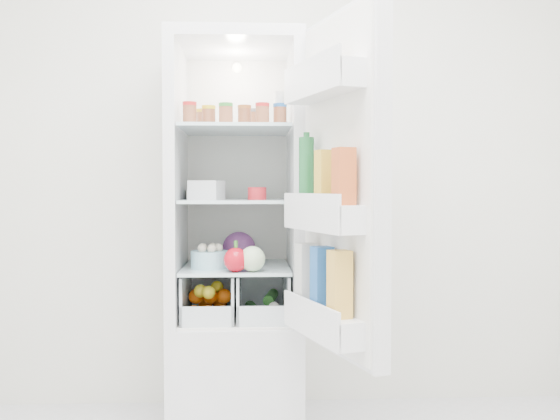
{
  "coord_description": "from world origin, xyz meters",
  "views": [
    {
      "loc": [
        -0.13,
        -1.71,
        1.11
      ],
      "look_at": [
        -0.01,
        0.95,
        1.02
      ],
      "focal_mm": 40.0,
      "sensor_mm": 36.0,
      "label": 1
    }
  ],
  "objects": [
    {
      "name": "room_walls",
      "position": [
        0.0,
        0.0,
        1.59
      ],
      "size": [
        3.02,
        3.02,
        2.61
      ],
      "color": "silver",
      "rests_on": "ground"
    },
    {
      "name": "refrigerator",
      "position": [
        -0.2,
        1.25,
        0.67
      ],
      "size": [
        0.6,
        0.6,
        1.8
      ],
      "color": "silver",
      "rests_on": "ground"
    },
    {
      "name": "shelf_low",
      "position": [
        -0.2,
        1.19,
        0.74
      ],
      "size": [
        0.49,
        0.53,
        0.01
      ],
      "primitive_type": "cube",
      "color": "silver",
      "rests_on": "refrigerator"
    },
    {
      "name": "shelf_mid",
      "position": [
        -0.2,
        1.19,
        1.05
      ],
      "size": [
        0.49,
        0.53,
        0.02
      ],
      "primitive_type": "cube",
      "color": "silver",
      "rests_on": "refrigerator"
    },
    {
      "name": "shelf_top",
      "position": [
        -0.2,
        1.19,
        1.38
      ],
      "size": [
        0.49,
        0.53,
        0.02
      ],
      "primitive_type": "cube",
      "color": "silver",
      "rests_on": "refrigerator"
    },
    {
      "name": "crisper_left",
      "position": [
        -0.32,
        1.19,
        0.61
      ],
      "size": [
        0.23,
        0.46,
        0.22
      ],
      "primitive_type": null,
      "color": "silver",
      "rests_on": "refrigerator"
    },
    {
      "name": "crisper_right",
      "position": [
        -0.08,
        1.19,
        0.61
      ],
      "size": [
        0.23,
        0.46,
        0.22
      ],
      "primitive_type": null,
      "color": "silver",
      "rests_on": "refrigerator"
    },
    {
      "name": "condiment_jars",
      "position": [
        -0.21,
        1.13,
        1.43
      ],
      "size": [
        0.46,
        0.34,
        0.08
      ],
      "color": "#B21919",
      "rests_on": "shelf_top"
    },
    {
      "name": "squeeze_bottle",
      "position": [
        -0.0,
        1.15,
        1.47
      ],
      "size": [
        0.06,
        0.06,
        0.16
      ],
      "primitive_type": "cylinder",
      "rotation": [
        0.0,
        0.0,
        -0.31
      ],
      "color": "white",
      "rests_on": "shelf_top"
    },
    {
      "name": "tub_white",
      "position": [
        -0.33,
        1.11,
        1.1
      ],
      "size": [
        0.16,
        0.16,
        0.09
      ],
      "primitive_type": "cube",
      "rotation": [
        0.0,
        0.0,
        -0.27
      ],
      "color": "silver",
      "rests_on": "shelf_mid"
    },
    {
      "name": "tin_red",
      "position": [
        -0.1,
        1.12,
        1.09
      ],
      "size": [
        0.09,
        0.09,
        0.06
      ],
      "primitive_type": "cylinder",
      "rotation": [
        0.0,
        0.0,
        -0.13
      ],
      "color": "red",
      "rests_on": "shelf_mid"
    },
    {
      "name": "foil_tray",
      "position": [
        -0.35,
        1.32,
        1.08
      ],
      "size": [
        0.19,
        0.15,
        0.04
      ],
      "primitive_type": "cube",
      "rotation": [
        0.0,
        0.0,
        0.09
      ],
      "color": "#B6B6BB",
      "rests_on": "shelf_mid"
    },
    {
      "name": "red_cabbage",
      "position": [
        -0.19,
        1.23,
        0.83
      ],
      "size": [
        0.16,
        0.16,
        0.16
      ],
      "primitive_type": "sphere",
      "color": "#602156",
      "rests_on": "shelf_low"
    },
    {
      "name": "bell_pepper",
      "position": [
        -0.2,
        0.97,
        0.8
      ],
      "size": [
        0.11,
        0.11,
        0.11
      ],
      "primitive_type": "sphere",
      "color": "red",
      "rests_on": "shelf_low"
    },
    {
      "name": "mushroom_bowl",
      "position": [
        -0.32,
        1.1,
        0.79
      ],
      "size": [
        0.22,
        0.22,
        0.08
      ],
      "primitive_type": "cylinder",
      "rotation": [
        0.0,
        0.0,
        -0.37
      ],
      "color": "#92CBDA",
      "rests_on": "shelf_low"
    },
    {
      "name": "salad_bag",
      "position": [
        -0.13,
        0.98,
        0.8
      ],
      "size": [
        0.11,
        0.11,
        0.11
      ],
      "primitive_type": "sphere",
      "color": "beige",
      "rests_on": "shelf_low"
    },
    {
      "name": "citrus_pile",
      "position": [
        -0.32,
        1.17,
        0.58
      ],
      "size": [
        0.2,
        0.31,
        0.16
      ],
      "color": "orange",
      "rests_on": "refrigerator"
    },
    {
      "name": "veg_pile",
      "position": [
        -0.07,
        1.18,
        0.56
      ],
      "size": [
        0.16,
        0.3,
        0.1
      ],
      "color": "#204E1A",
      "rests_on": "refrigerator"
    },
    {
      "name": "fridge_door",
      "position": [
        0.19,
        0.62,
        1.09
      ],
      "size": [
        0.33,
        0.59,
        1.3
      ],
      "rotation": [
        0.0,
        0.0,
        1.88
      ],
      "color": "silver",
      "rests_on": "refrigerator"
    }
  ]
}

